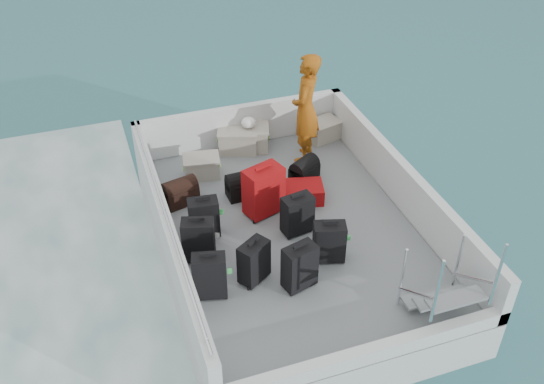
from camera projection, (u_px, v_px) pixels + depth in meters
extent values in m
plane|color=#1A575E|center=(290.00, 260.00, 8.95)|extent=(160.00, 160.00, 0.00)
cube|color=silver|center=(290.00, 244.00, 8.77)|extent=(3.60, 5.00, 0.60)
cube|color=gray|center=(291.00, 228.00, 8.59)|extent=(3.30, 4.70, 0.02)
cube|color=silver|center=(167.00, 235.00, 7.92)|extent=(0.14, 5.00, 0.70)
cube|color=silver|center=(402.00, 184.00, 8.83)|extent=(0.14, 5.00, 0.70)
cube|color=silver|center=(241.00, 124.00, 10.22)|extent=(3.60, 0.14, 0.70)
cube|color=silver|center=(368.00, 354.00, 6.67)|extent=(3.60, 0.14, 0.20)
cylinder|color=silver|center=(164.00, 211.00, 7.68)|extent=(0.04, 4.80, 0.04)
cube|color=black|center=(210.00, 277.00, 7.34)|extent=(0.45, 0.32, 0.63)
cube|color=black|center=(199.00, 240.00, 7.88)|extent=(0.47, 0.35, 0.63)
cube|color=black|center=(204.00, 218.00, 8.28)|extent=(0.44, 0.29, 0.59)
cube|color=black|center=(300.00, 267.00, 7.47)|extent=(0.46, 0.34, 0.63)
cube|color=black|center=(254.00, 262.00, 7.58)|extent=(0.46, 0.41, 0.59)
cube|color=#A00C0E|center=(264.00, 191.00, 8.64)|extent=(0.62, 0.48, 0.75)
cube|color=black|center=(329.00, 242.00, 7.89)|extent=(0.47, 0.35, 0.58)
cube|color=black|center=(297.00, 215.00, 8.33)|extent=(0.46, 0.31, 0.59)
cube|color=#A00C0E|center=(301.00, 192.00, 9.04)|extent=(0.74, 0.57, 0.26)
cube|color=#ACA696|center=(202.00, 167.00, 9.52)|extent=(0.58, 0.45, 0.32)
cube|color=#ACA696|center=(238.00, 141.00, 10.11)|extent=(0.72, 0.60, 0.37)
cube|color=#ACA696|center=(249.00, 139.00, 10.16)|extent=(0.73, 0.60, 0.38)
cube|color=#ACA696|center=(323.00, 131.00, 10.42)|extent=(0.60, 0.49, 0.32)
ellipsoid|color=yellow|center=(325.00, 129.00, 10.57)|extent=(0.28, 0.26, 0.22)
ellipsoid|color=white|center=(249.00, 124.00, 9.99)|extent=(0.24, 0.24, 0.18)
imported|color=orange|center=(306.00, 109.00, 9.51)|extent=(0.73, 0.80, 1.82)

